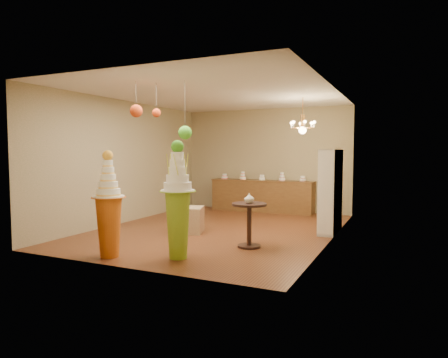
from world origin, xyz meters
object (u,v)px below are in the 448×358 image
at_px(pedestal_green, 178,210).
at_px(pedestal_orange, 109,217).
at_px(round_table, 249,219).
at_px(sideboard, 262,195).

relative_size(pedestal_green, pedestal_orange, 1.09).
bearing_deg(round_table, sideboard, 106.28).
distance_m(sideboard, round_table, 4.40).
bearing_deg(pedestal_green, pedestal_orange, -159.95).
relative_size(pedestal_green, round_table, 2.37).
relative_size(sideboard, round_table, 3.72).
bearing_deg(sideboard, round_table, -73.72).
height_order(pedestal_green, sideboard, pedestal_green).
relative_size(pedestal_green, sideboard, 0.64).
bearing_deg(pedestal_green, sideboard, 94.70).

